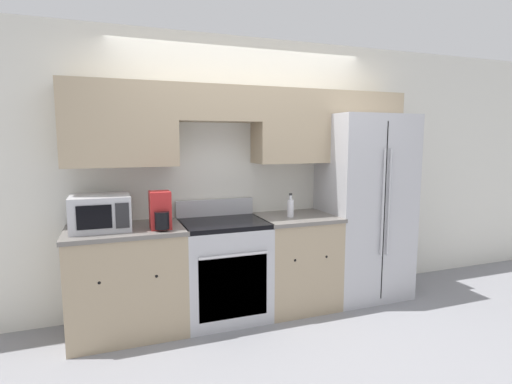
{
  "coord_description": "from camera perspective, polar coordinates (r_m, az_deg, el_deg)",
  "views": [
    {
      "loc": [
        -1.26,
        -3.1,
        1.62
      ],
      "look_at": [
        0.0,
        0.31,
        1.15
      ],
      "focal_mm": 28.0,
      "sensor_mm": 36.0,
      "label": 1
    }
  ],
  "objects": [
    {
      "name": "paper_towel_holder",
      "position": [
        3.35,
        -13.49,
        -2.75
      ],
      "size": [
        0.16,
        0.25,
        0.31
      ],
      "color": "#B22323",
      "rests_on": "lower_cabinets_left"
    },
    {
      "name": "microwave",
      "position": [
        3.48,
        -21.32,
        -2.72
      ],
      "size": [
        0.46,
        0.42,
        0.28
      ],
      "color": "#B7B7BC",
      "rests_on": "lower_cabinets_left"
    },
    {
      "name": "oven_range",
      "position": [
        3.72,
        -4.65,
        -10.86
      ],
      "size": [
        0.75,
        0.65,
        1.06
      ],
      "color": "#B7B7BC",
      "rests_on": "ground_plane"
    },
    {
      "name": "refrigerator",
      "position": [
        4.31,
        14.76,
        -1.96
      ],
      "size": [
        0.85,
        0.79,
        1.87
      ],
      "color": "#B7B7BC",
      "rests_on": "ground_plane"
    },
    {
      "name": "ground_plane",
      "position": [
        3.72,
        1.75,
        -18.43
      ],
      "size": [
        12.0,
        12.0,
        0.0
      ],
      "primitive_type": "plane",
      "color": "gray"
    },
    {
      "name": "lower_cabinets_left",
      "position": [
        3.6,
        -17.92,
        -11.91
      ],
      "size": [
        0.95,
        0.64,
        0.9
      ],
      "color": "tan",
      "rests_on": "ground_plane"
    },
    {
      "name": "lower_cabinets_right",
      "position": [
        3.98,
        5.71,
        -9.75
      ],
      "size": [
        0.74,
        0.64,
        0.9
      ],
      "color": "tan",
      "rests_on": "ground_plane"
    },
    {
      "name": "bottle",
      "position": [
        3.79,
        4.94,
        -2.24
      ],
      "size": [
        0.06,
        0.06,
        0.23
      ],
      "color": "silver",
      "rests_on": "lower_cabinets_right"
    },
    {
      "name": "wall_back",
      "position": [
        3.91,
        -1.23,
        5.11
      ],
      "size": [
        8.0,
        0.39,
        2.6
      ],
      "color": "silver",
      "rests_on": "ground_plane"
    }
  ]
}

